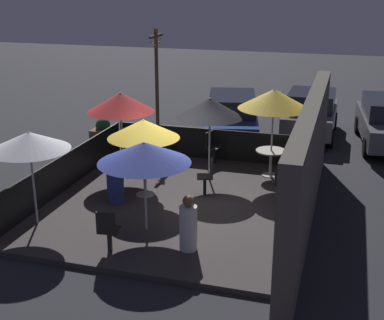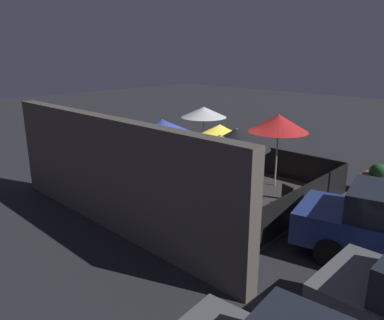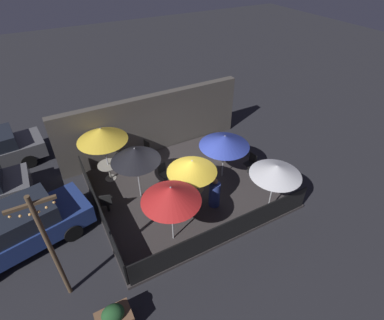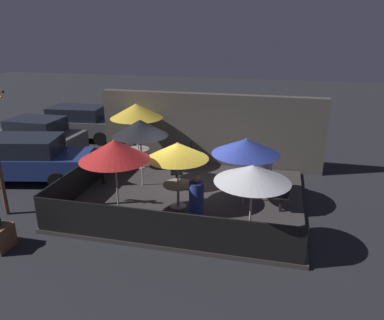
{
  "view_description": "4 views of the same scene",
  "coord_description": "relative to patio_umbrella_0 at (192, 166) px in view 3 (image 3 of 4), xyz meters",
  "views": [
    {
      "loc": [
        11.73,
        3.96,
        5.42
      ],
      "look_at": [
        -0.15,
        0.45,
        1.19
      ],
      "focal_mm": 50.0,
      "sensor_mm": 36.0,
      "label": 1
    },
    {
      "loc": [
        -7.53,
        8.2,
        4.32
      ],
      "look_at": [
        -0.18,
        0.49,
        1.23
      ],
      "focal_mm": 35.0,
      "sensor_mm": 36.0,
      "label": 2
    },
    {
      "loc": [
        -4.1,
        -8.03,
        8.42
      ],
      "look_at": [
        0.32,
        0.08,
        1.38
      ],
      "focal_mm": 28.0,
      "sensor_mm": 36.0,
      "label": 3
    },
    {
      "loc": [
        2.59,
        -10.58,
        5.22
      ],
      "look_at": [
        0.01,
        0.24,
        1.25
      ],
      "focal_mm": 35.0,
      "sensor_mm": 36.0,
      "label": 4
    }
  ],
  "objects": [
    {
      "name": "patio_umbrella_2",
      "position": [
        -1.38,
        -1.2,
        0.3
      ],
      "size": [
        1.87,
        1.87,
        2.33
      ],
      "color": "#B2B2B7",
      "rests_on": "patio_deck"
    },
    {
      "name": "fence_side_left",
      "position": [
        -3.3,
        0.81,
        -1.29
      ],
      "size": [
        0.05,
        5.85,
        0.95
      ],
      "color": "black",
      "rests_on": "patio_deck"
    },
    {
      "name": "patio_umbrella_1",
      "position": [
        -2.35,
        2.87,
        0.44
      ],
      "size": [
        1.94,
        1.94,
        2.47
      ],
      "color": "#B2B2B7",
      "rests_on": "patio_deck"
    },
    {
      "name": "patio_umbrella_3",
      "position": [
        1.87,
        0.75,
        0.04
      ],
      "size": [
        2.01,
        2.01,
        2.03
      ],
      "color": "#B2B2B7",
      "rests_on": "patio_deck"
    },
    {
      "name": "patio_umbrella_4",
      "position": [
        -1.61,
        1.27,
        0.25
      ],
      "size": [
        1.82,
        1.82,
        2.29
      ],
      "color": "#B2B2B7",
      "rests_on": "patio_deck"
    },
    {
      "name": "patron_0",
      "position": [
        2.48,
        1.91,
        -1.23
      ],
      "size": [
        0.49,
        0.49,
        1.19
      ],
      "rotation": [
        0.0,
        0.0,
        1.11
      ],
      "color": "silver",
      "rests_on": "patio_deck"
    },
    {
      "name": "patio_chair_3",
      "position": [
        -2.97,
        1.02,
        -1.24
      ],
      "size": [
        0.51,
        0.51,
        0.95
      ],
      "rotation": [
        0.0,
        0.0,
        1.25
      ],
      "color": "black",
      "rests_on": "patio_deck"
    },
    {
      "name": "patio_umbrella_5",
      "position": [
        2.26,
        -1.76,
        0.19
      ],
      "size": [
        1.77,
        1.77,
        2.16
      ],
      "color": "#B2B2B7",
      "rests_on": "patio_deck"
    },
    {
      "name": "parked_car_0",
      "position": [
        -5.88,
        0.96,
        -1.04
      ],
      "size": [
        4.81,
        2.63,
        1.62
      ],
      "rotation": [
        0.0,
        0.0,
        0.21
      ],
      "color": "navy",
      "rests_on": "ground_plane"
    },
    {
      "name": "patio_deck",
      "position": [
        0.16,
        0.81,
        -1.82
      ],
      "size": [
        7.02,
        6.05,
        0.12
      ],
      "color": "#383333",
      "rests_on": "ground_plane"
    },
    {
      "name": "light_post",
      "position": [
        -4.85,
        -1.41,
        0.28
      ],
      "size": [
        1.1,
        0.12,
        3.88
      ],
      "color": "brown",
      "rests_on": "ground_plane"
    },
    {
      "name": "planter_box",
      "position": [
        -3.95,
        -3.04,
        -1.46
      ],
      "size": [
        0.9,
        0.63,
        0.98
      ],
      "color": "brown",
      "rests_on": "ground_plane"
    },
    {
      "name": "patio_chair_1",
      "position": [
        -0.47,
        1.52,
        -1.24
      ],
      "size": [
        0.5,
        0.5,
        0.95
      ],
      "rotation": [
        0.0,
        0.0,
        -1.27
      ],
      "color": "black",
      "rests_on": "patio_deck"
    },
    {
      "name": "patio_umbrella_0",
      "position": [
        0.0,
        0.0,
        0.0
      ],
      "size": [
        1.81,
        1.81,
        2.0
      ],
      "color": "#B2B2B7",
      "rests_on": "patio_deck"
    },
    {
      "name": "patron_1",
      "position": [
        0.67,
        -0.52,
        -1.2
      ],
      "size": [
        0.51,
        0.51,
        1.27
      ],
      "rotation": [
        0.0,
        0.0,
        6.02
      ],
      "color": "navy",
      "rests_on": "patio_deck"
    },
    {
      "name": "dining_table_1",
      "position": [
        -2.35,
        2.87,
        -1.18
      ],
      "size": [
        0.85,
        0.85,
        0.74
      ],
      "color": "#9E998E",
      "rests_on": "patio_deck"
    },
    {
      "name": "ground_plane",
      "position": [
        0.16,
        0.81,
        -1.88
      ],
      "size": [
        60.0,
        60.0,
        0.0
      ],
      "primitive_type": "plane",
      "color": "#26262B"
    },
    {
      "name": "patio_chair_0",
      "position": [
        3.05,
        0.39,
        -1.25
      ],
      "size": [
        0.45,
        0.45,
        0.93
      ],
      "rotation": [
        0.0,
        0.0,
        -3.01
      ],
      "color": "black",
      "rests_on": "patio_deck"
    },
    {
      "name": "building_wall",
      "position": [
        0.16,
        4.06,
        -0.46
      ],
      "size": [
        8.62,
        0.36,
        2.85
      ],
      "color": "#4C4742",
      "rests_on": "ground_plane"
    },
    {
      "name": "patio_chair_2",
      "position": [
        -0.53,
        3.41,
        -1.25
      ],
      "size": [
        0.5,
        0.5,
        0.93
      ],
      "rotation": [
        0.0,
        0.0,
        -2.85
      ],
      "color": "black",
      "rests_on": "patio_deck"
    },
    {
      "name": "dining_table_0",
      "position": [
        -0.0,
        0.0,
        -1.18
      ],
      "size": [
        0.88,
        0.88,
        0.73
      ],
      "color": "#9E998E",
      "rests_on": "patio_deck"
    },
    {
      "name": "fence_front",
      "position": [
        0.16,
        -2.17,
        -1.29
      ],
      "size": [
        6.82,
        0.05,
        0.95
      ],
      "color": "black",
      "rests_on": "patio_deck"
    }
  ]
}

